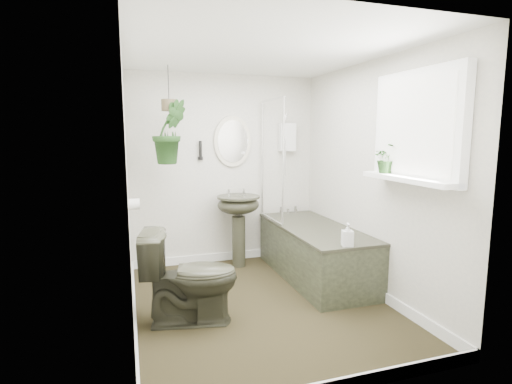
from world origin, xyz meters
name	(u,v)px	position (x,y,z in m)	size (l,w,h in m)	color
floor	(261,305)	(0.00, 0.00, -0.01)	(2.30, 2.80, 0.02)	black
ceiling	(261,50)	(0.00, 0.00, 2.31)	(2.30, 2.80, 0.02)	white
wall_back	(225,170)	(0.00, 1.41, 1.15)	(2.30, 0.02, 2.30)	beige
wall_front	(340,213)	(0.00, -1.41, 1.15)	(2.30, 0.02, 2.30)	beige
wall_left	(126,189)	(-1.16, 0.00, 1.15)	(0.02, 2.80, 2.30)	beige
wall_right	(372,179)	(1.16, 0.00, 1.15)	(0.02, 2.80, 2.30)	beige
skirting	(261,299)	(0.00, 0.00, 0.05)	(2.30, 2.80, 0.10)	white
bathtub	(315,252)	(0.80, 0.50, 0.29)	(0.72, 1.72, 0.58)	#2D2D20
bath_screen	(272,161)	(0.47, 0.99, 1.28)	(0.04, 0.72, 1.40)	silver
shower_box	(287,137)	(0.80, 1.34, 1.55)	(0.20, 0.10, 0.35)	white
oval_mirror	(233,141)	(0.09, 1.37, 1.50)	(0.46, 0.03, 0.62)	beige
wall_sconce	(200,150)	(-0.31, 1.36, 1.40)	(0.04, 0.04, 0.22)	black
toilet_roll_holder	(134,204)	(-1.10, 0.70, 0.90)	(0.11, 0.11, 0.11)	white
window_recess	(417,127)	(1.09, -0.70, 1.65)	(0.08, 1.00, 0.90)	white
window_sill	(407,179)	(1.02, -0.70, 1.23)	(0.18, 1.00, 0.04)	white
window_blinds	(413,127)	(1.04, -0.70, 1.65)	(0.01, 0.86, 0.76)	white
toilet	(190,277)	(-0.68, -0.15, 0.40)	(0.45, 0.79, 0.80)	#2D2D20
pedestal_sink	(239,231)	(0.09, 1.12, 0.43)	(0.51, 0.43, 0.87)	#2D2D20
sill_plant	(387,158)	(1.04, -0.40, 1.38)	(0.23, 0.20, 0.26)	black
hanging_plant	(170,132)	(-0.70, 0.95, 1.61)	(0.37, 0.30, 0.68)	black
soap_bottle	(348,235)	(0.73, -0.29, 0.69)	(0.10, 0.10, 0.21)	black
hanging_pot	(169,105)	(-0.70, 0.95, 1.89)	(0.16, 0.16, 0.12)	#4D432C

